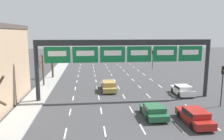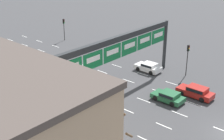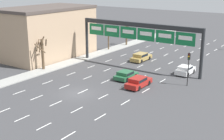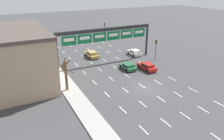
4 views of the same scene
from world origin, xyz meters
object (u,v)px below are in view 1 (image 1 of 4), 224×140
at_px(tree_bare_third, 42,69).
at_px(car_white, 182,90).
at_px(car_gold, 109,86).
at_px(tree_bare_second, 52,63).
at_px(car_green, 154,111).
at_px(sign_gantry, 126,51).
at_px(car_red, 195,116).
at_px(traffic_light_near_gantry, 153,56).
at_px(traffic_light_mid_block, 223,78).

bearing_deg(tree_bare_third, car_white, -19.98).
distance_m(car_gold, tree_bare_second, 14.06).
relative_size(car_green, car_gold, 0.81).
distance_m(sign_gantry, car_white, 9.67).
xyz_separation_m(car_white, tree_bare_second, (-19.20, 13.44, 2.11)).
relative_size(car_green, car_red, 0.86).
height_order(car_gold, car_white, car_gold).
xyz_separation_m(sign_gantry, tree_bare_second, (-11.19, 14.44, -3.23)).
height_order(car_white, tree_bare_third, tree_bare_third).
bearing_deg(traffic_light_near_gantry, sign_gantry, -114.44).
xyz_separation_m(car_white, traffic_light_near_gantry, (2.35, 21.77, 2.34)).
bearing_deg(tree_bare_third, tree_bare_second, 85.23).
height_order(car_gold, traffic_light_mid_block, traffic_light_mid_block).
bearing_deg(car_green, traffic_light_mid_block, 15.14).
bearing_deg(traffic_light_mid_block, car_red, -141.18).
bearing_deg(car_white, tree_bare_second, 145.01).
distance_m(sign_gantry, car_red, 11.05).
relative_size(car_green, traffic_light_mid_block, 0.85).
relative_size(car_red, car_white, 1.16).
height_order(car_red, car_white, car_red).
bearing_deg(tree_bare_third, car_gold, -21.31).
relative_size(car_red, traffic_light_near_gantry, 1.07).
distance_m(car_gold, traffic_light_mid_block, 14.84).
relative_size(traffic_light_near_gantry, traffic_light_mid_block, 0.92).
distance_m(car_red, traffic_light_mid_block, 7.25).
height_order(car_white, tree_bare_second, tree_bare_second).
bearing_deg(car_gold, car_white, -18.59).
bearing_deg(car_white, car_gold, 161.41).
distance_m(traffic_light_near_gantry, tree_bare_second, 23.10).
bearing_deg(tree_bare_second, car_gold, -47.01).
relative_size(car_red, tree_bare_second, 0.89).
distance_m(car_gold, car_white, 10.25).
xyz_separation_m(car_red, car_gold, (-6.77, 12.53, 0.01)).
xyz_separation_m(car_green, car_white, (6.21, 7.33, 0.05)).
bearing_deg(sign_gantry, traffic_light_near_gantry, 65.56).
bearing_deg(car_green, car_gold, 108.29).
height_order(car_green, traffic_light_near_gantry, traffic_light_near_gantry).
bearing_deg(traffic_light_mid_block, traffic_light_near_gantry, 89.98).
bearing_deg(car_red, traffic_light_near_gantry, 80.32).
xyz_separation_m(sign_gantry, car_red, (5.06, -8.26, -5.31)).
distance_m(car_white, traffic_light_near_gantry, 22.02).
distance_m(car_white, traffic_light_mid_block, 6.11).
relative_size(traffic_light_mid_block, tree_bare_second, 0.91).
bearing_deg(car_red, tree_bare_second, 125.59).
relative_size(traffic_light_mid_block, tree_bare_third, 0.95).
xyz_separation_m(car_red, tree_bare_third, (-16.77, 16.44, 2.01)).
bearing_deg(car_gold, car_green, -71.71).
xyz_separation_m(car_green, car_red, (3.27, -1.94, 0.08)).
xyz_separation_m(car_gold, traffic_light_near_gantry, (12.06, 18.50, 2.30)).
bearing_deg(tree_bare_second, car_red, -54.41).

